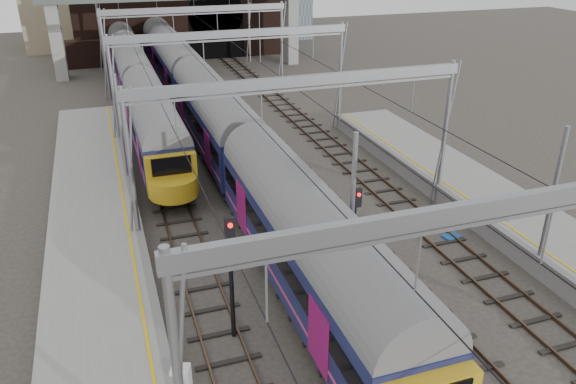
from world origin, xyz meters
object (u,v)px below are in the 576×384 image
object	(u,v)px
signal_near_left	(231,264)
train_main	(192,87)
relay_cabinet	(181,382)
signal_near_centre	(355,223)
train_second	(133,71)

from	to	relation	value
signal_near_left	train_main	bearing A→B (deg)	91.64
signal_near_left	relay_cabinet	distance (m)	4.25
signal_near_left	signal_near_centre	bearing A→B (deg)	27.66
signal_near_centre	signal_near_left	bearing A→B (deg)	-162.82
train_main	relay_cabinet	distance (m)	30.73
train_main	signal_near_centre	world-z (taller)	train_main
signal_near_centre	relay_cabinet	world-z (taller)	signal_near_centre
train_main	train_second	size ratio (longest dim) A/B	1.46
signal_near_centre	train_second	bearing A→B (deg)	98.95
train_second	relay_cabinet	bearing A→B (deg)	-92.72
train_second	signal_near_centre	xyz separation A→B (m)	(6.31, -33.51, 0.39)
train_main	train_second	xyz separation A→B (m)	(-4.00, 7.77, -0.16)
signal_near_centre	relay_cabinet	size ratio (longest dim) A/B	3.69
signal_near_left	relay_cabinet	xyz separation A→B (m)	(-2.34, -2.40, -2.62)
signal_near_centre	relay_cabinet	bearing A→B (deg)	-153.37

